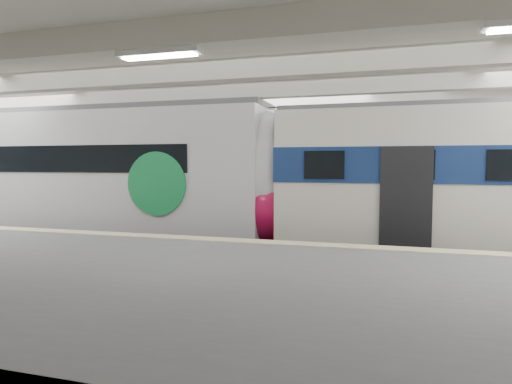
% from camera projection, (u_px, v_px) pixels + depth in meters
% --- Properties ---
extents(station_hall, '(36.00, 24.00, 5.75)m').
position_uv_depth(station_hall, '(236.00, 154.00, 11.83)').
color(station_hall, black).
rests_on(station_hall, ground).
extents(modern_emu, '(15.29, 3.15, 4.86)m').
position_uv_depth(modern_emu, '(114.00, 180.00, 14.94)').
color(modern_emu, silver).
rests_on(modern_emu, ground).
extents(far_train, '(14.81, 3.43, 4.67)m').
position_uv_depth(far_train, '(175.00, 175.00, 20.34)').
color(far_train, silver).
rests_on(far_train, ground).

